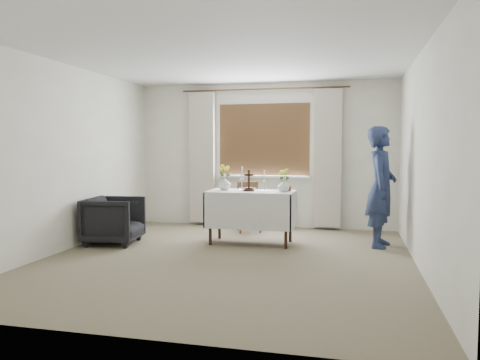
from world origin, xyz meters
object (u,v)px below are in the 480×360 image
armchair (114,220)px  flower_vase_right (284,186)px  wooden_cross (249,180)px  altar_table (251,217)px  wooden_chair (249,207)px  flower_vase_left (224,183)px  person (381,187)px

armchair → flower_vase_right: 2.48m
armchair → wooden_cross: (1.88, 0.46, 0.58)m
altar_table → wooden_chair: size_ratio=1.51×
armchair → flower_vase_right: (2.39, 0.47, 0.51)m
wooden_chair → wooden_cross: 1.08m
flower_vase_right → flower_vase_left: bearing=174.0°
armchair → wooden_cross: 2.02m
person → wooden_cross: (-1.83, -0.24, 0.08)m
altar_table → flower_vase_left: (-0.42, 0.08, 0.48)m
armchair → wooden_cross: wooden_cross is taller
wooden_cross → flower_vase_left: size_ratio=1.62×
altar_table → person: person is taller
wooden_chair → flower_vase_right: size_ratio=4.85×
altar_table → armchair: 1.97m
altar_table → wooden_cross: bearing=-144.7°
wooden_chair → altar_table: bearing=-96.2°
wooden_chair → flower_vase_left: (-0.19, -0.84, 0.45)m
wooden_cross → flower_vase_right: bearing=-23.6°
altar_table → armchair: altar_table is taller
altar_table → flower_vase_right: bearing=-1.7°
altar_table → person: 1.88m
wooden_cross → flower_vase_right: 0.51m
person → flower_vase_right: size_ratio=9.93×
armchair → flower_vase_left: (1.50, 0.56, 0.52)m
flower_vase_left → flower_vase_right: bearing=-6.0°
flower_vase_left → flower_vase_right: size_ratio=1.13×
armchair → flower_vase_right: bearing=-85.8°
altar_table → person: bearing=6.8°
altar_table → flower_vase_right: flower_vase_right is taller
armchair → person: 3.82m
person → flower_vase_left: person is taller
altar_table → flower_vase_right: size_ratio=7.33×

